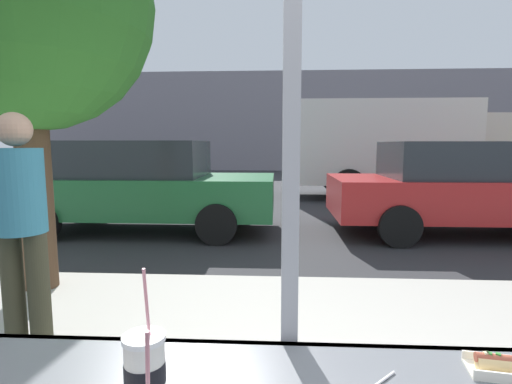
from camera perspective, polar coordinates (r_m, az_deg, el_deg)
The scene contains 10 objects.
ground_plane at distance 9.19m, azimuth 3.34°, elevation -2.63°, with size 60.00×60.00×0.00m, color #2D2D30.
sidewalk_strip at distance 3.04m, azimuth 3.76°, elevation -22.13°, with size 16.00×2.80×0.12m, color #B2ADA3.
window_wall at distance 1.17m, azimuth 5.34°, elevation 20.68°, with size 2.83×0.20×2.90m.
building_facade_far at distance 23.57m, azimuth 3.28°, elevation 10.29°, with size 28.00×1.20×5.77m, color gray.
soda_cup_left at distance 0.97m, azimuth -16.04°, elevation -24.09°, with size 0.09×0.09×0.33m.
parked_car_green at distance 7.14m, azimuth -16.32°, elevation 0.99°, with size 4.54×2.00×1.60m.
parked_car_red at distance 7.46m, azimuth 28.63°, elevation 0.62°, with size 4.60×1.99×1.59m.
box_truck at distance 11.90m, azimuth 20.75°, elevation 6.47°, with size 6.77×2.44×2.72m.
pedestrian at distance 3.00m, azimuth -31.37°, elevation -3.40°, with size 0.32×0.32×1.63m.
street_tree at distance 4.51m, azimuth -31.21°, elevation 22.64°, with size 2.39×2.39×3.93m.
Camera 1 is at (-0.04, -1.06, 1.54)m, focal length 27.13 mm.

